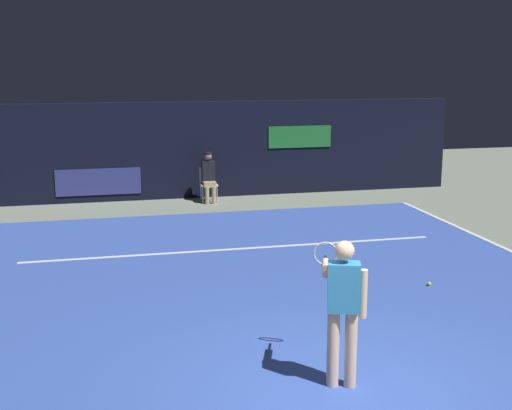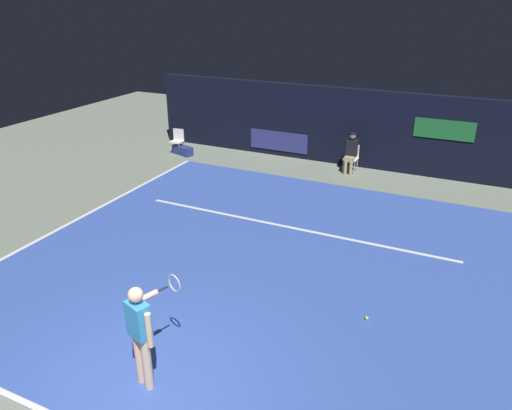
# 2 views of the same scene
# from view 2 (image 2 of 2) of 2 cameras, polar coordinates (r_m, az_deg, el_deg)

# --- Properties ---
(ground_plane) EXTENTS (30.32, 30.32, 0.00)m
(ground_plane) POSITION_cam_2_polar(r_m,az_deg,el_deg) (10.91, 0.39, -6.54)
(ground_plane) COLOR gray
(court_surface) EXTENTS (10.55, 10.45, 0.01)m
(court_surface) POSITION_cam_2_polar(r_m,az_deg,el_deg) (10.90, 0.39, -6.51)
(court_surface) COLOR #3856B2
(court_surface) RESTS_ON ground
(line_sideline_right) EXTENTS (0.10, 10.45, 0.01)m
(line_sideline_right) POSITION_cam_2_polar(r_m,az_deg,el_deg) (13.69, -19.86, -1.39)
(line_sideline_right) COLOR white
(line_sideline_right) RESTS_ON court_surface
(line_service) EXTENTS (8.23, 0.10, 0.01)m
(line_service) POSITION_cam_2_polar(r_m,az_deg,el_deg) (12.39, 3.97, -2.61)
(line_service) COLOR white
(line_service) RESTS_ON court_surface
(back_wall) EXTENTS (14.72, 0.33, 2.60)m
(back_wall) POSITION_cam_2_polar(r_m,az_deg,el_deg) (16.92, 11.08, 8.88)
(back_wall) COLOR black
(back_wall) RESTS_ON ground
(tennis_player) EXTENTS (0.50, 1.04, 1.73)m
(tennis_player) POSITION_cam_2_polar(r_m,az_deg,el_deg) (7.47, -13.26, -14.12)
(tennis_player) COLOR beige
(tennis_player) RESTS_ON ground
(line_judge_on_chair) EXTENTS (0.44, 0.53, 1.32)m
(line_judge_on_chair) POSITION_cam_2_polar(r_m,az_deg,el_deg) (16.29, 11.08, 6.07)
(line_judge_on_chair) COLOR white
(line_judge_on_chair) RESTS_ON ground
(courtside_chair_near) EXTENTS (0.48, 0.46, 0.88)m
(courtside_chair_near) POSITION_cam_2_polar(r_m,az_deg,el_deg) (18.32, -9.19, 7.56)
(courtside_chair_near) COLOR white
(courtside_chair_near) RESTS_ON ground
(tennis_ball) EXTENTS (0.07, 0.07, 0.07)m
(tennis_ball) POSITION_cam_2_polar(r_m,az_deg,el_deg) (9.31, 12.83, -12.78)
(tennis_ball) COLOR #CCE033
(tennis_ball) RESTS_ON court_surface
(equipment_bag) EXTENTS (0.90, 0.55, 0.32)m
(equipment_bag) POSITION_cam_2_polar(r_m,az_deg,el_deg) (18.18, -8.57, 6.35)
(equipment_bag) COLOR navy
(equipment_bag) RESTS_ON ground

